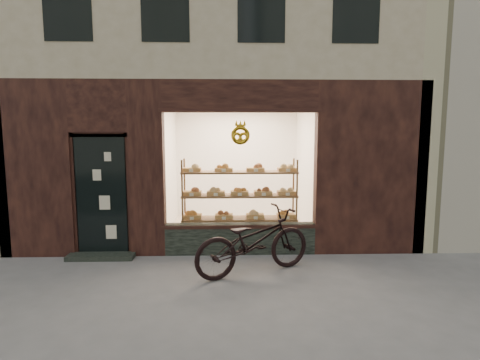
{
  "coord_description": "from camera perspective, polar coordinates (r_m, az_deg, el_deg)",
  "views": [
    {
      "loc": [
        0.24,
        -4.52,
        2.17
      ],
      "look_at": [
        0.44,
        2.0,
        1.37
      ],
      "focal_mm": 28.0,
      "sensor_mm": 36.0,
      "label": 1
    }
  ],
  "objects": [
    {
      "name": "display_shelf",
      "position": [
        7.19,
        -0.07,
        -3.43
      ],
      "size": [
        2.2,
        0.45,
        1.7
      ],
      "color": "brown",
      "rests_on": "ground"
    },
    {
      "name": "bicycle",
      "position": [
        5.9,
        2.1,
        -9.31
      ],
      "size": [
        2.07,
        1.44,
        1.03
      ],
      "primitive_type": "imported",
      "rotation": [
        0.0,
        0.0,
        2.0
      ],
      "color": "black",
      "rests_on": "ground"
    },
    {
      "name": "ground",
      "position": [
        5.02,
        -4.6,
        -18.64
      ],
      "size": [
        90.0,
        90.0,
        0.0
      ],
      "primitive_type": "plane",
      "color": "slate"
    }
  ]
}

